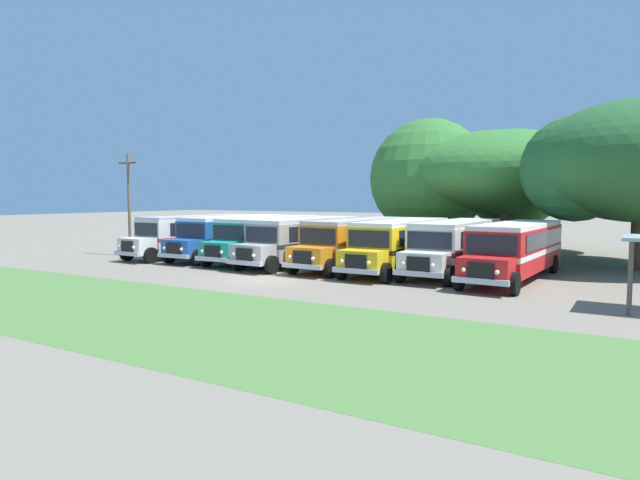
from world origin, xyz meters
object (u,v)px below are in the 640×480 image
(parked_bus_slot_0, at_px, (197,233))
(parked_bus_slot_3, at_px, (306,238))
(parked_bus_slot_6, at_px, (456,244))
(parked_bus_slot_7, at_px, (516,248))
(parked_bus_slot_5, at_px, (401,242))
(utility_pole, at_px, (129,202))
(parked_bus_slot_1, at_px, (234,234))
(parked_bus_slot_4, at_px, (357,240))
(parked_bus_slot_2, at_px, (270,236))
(broad_shade_tree, at_px, (495,175))

(parked_bus_slot_0, xyz_separation_m, parked_bus_slot_3, (9.15, -0.03, 0.00))
(parked_bus_slot_3, xyz_separation_m, parked_bus_slot_6, (9.25, 0.75, 0.00))
(parked_bus_slot_7, bearing_deg, parked_bus_slot_5, -88.82)
(parked_bus_slot_6, height_order, utility_pole, utility_pole)
(parked_bus_slot_3, bearing_deg, parked_bus_slot_0, -87.36)
(parked_bus_slot_6, bearing_deg, parked_bus_slot_1, -88.94)
(parked_bus_slot_7, height_order, utility_pole, utility_pole)
(parked_bus_slot_4, distance_m, parked_bus_slot_6, 5.88)
(parked_bus_slot_1, relative_size, utility_pole, 1.53)
(parked_bus_slot_0, bearing_deg, utility_pole, -50.84)
(parked_bus_slot_1, bearing_deg, parked_bus_slot_5, 87.49)
(parked_bus_slot_2, bearing_deg, parked_bus_slot_6, 90.29)
(utility_pole, bearing_deg, parked_bus_slot_0, 35.20)
(parked_bus_slot_3, height_order, utility_pole, utility_pole)
(parked_bus_slot_0, distance_m, parked_bus_slot_1, 3.03)
(parked_bus_slot_4, bearing_deg, parked_bus_slot_7, 89.80)
(broad_shade_tree, xyz_separation_m, utility_pole, (-20.99, -17.03, -2.05))
(parked_bus_slot_6, xyz_separation_m, utility_pole, (-22.17, -3.39, 2.21))
(parked_bus_slot_2, relative_size, broad_shade_tree, 0.60)
(parked_bus_slot_0, height_order, parked_bus_slot_4, same)
(parked_bus_slot_2, relative_size, parked_bus_slot_4, 1.00)
(parked_bus_slot_0, distance_m, broad_shade_tree, 22.82)
(parked_bus_slot_4, xyz_separation_m, utility_pole, (-16.30, -3.01, 2.21))
(parked_bus_slot_4, height_order, parked_bus_slot_5, same)
(parked_bus_slot_3, xyz_separation_m, parked_bus_slot_4, (3.38, 0.38, 0.00))
(parked_bus_slot_1, height_order, parked_bus_slot_5, same)
(parked_bus_slot_3, relative_size, parked_bus_slot_7, 1.00)
(parked_bus_slot_6, relative_size, utility_pole, 1.53)
(parked_bus_slot_1, distance_m, broad_shade_tree, 20.30)
(parked_bus_slot_1, bearing_deg, parked_bus_slot_7, 87.52)
(parked_bus_slot_7, bearing_deg, broad_shade_tree, -159.86)
(parked_bus_slot_1, bearing_deg, parked_bus_slot_2, 86.60)
(parked_bus_slot_7, height_order, broad_shade_tree, broad_shade_tree)
(parked_bus_slot_1, bearing_deg, parked_bus_slot_3, 84.15)
(parked_bus_slot_1, xyz_separation_m, broad_shade_tree, (14.23, 13.83, 4.26))
(parked_bus_slot_7, bearing_deg, parked_bus_slot_6, -100.44)
(parked_bus_slot_0, height_order, parked_bus_slot_7, same)
(parked_bus_slot_2, distance_m, parked_bus_slot_4, 6.40)
(parked_bus_slot_4, distance_m, parked_bus_slot_7, 9.16)
(parked_bus_slot_0, bearing_deg, parked_bus_slot_3, 93.79)
(parked_bus_slot_1, bearing_deg, parked_bus_slot_0, -80.59)
(parked_bus_slot_4, xyz_separation_m, broad_shade_tree, (4.68, 14.02, 4.26))
(parked_bus_slot_1, bearing_deg, parked_bus_slot_4, 88.23)
(parked_bus_slot_0, height_order, parked_bus_slot_2, same)
(parked_bus_slot_5, xyz_separation_m, utility_pole, (-19.18, -2.80, 2.21))
(parked_bus_slot_0, xyz_separation_m, parked_bus_slot_5, (15.40, 0.14, 0.00))
(parked_bus_slot_7, distance_m, utility_pole, 25.68)
(parked_bus_slot_3, relative_size, utility_pole, 1.54)
(parked_bus_slot_4, bearing_deg, parked_bus_slot_2, -87.96)
(parked_bus_slot_3, bearing_deg, parked_bus_slot_4, 99.17)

